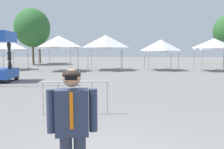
% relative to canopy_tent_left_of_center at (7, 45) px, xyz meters
% --- Properties ---
extents(canopy_tent_left_of_center, '(3.24, 3.24, 3.18)m').
position_rel_canopy_tent_left_of_center_xyz_m(canopy_tent_left_of_center, '(0.00, 0.00, 0.00)').
color(canopy_tent_left_of_center, '#9E9EA3').
rests_on(canopy_tent_left_of_center, ground).
extents(canopy_tent_behind_center, '(3.23, 3.23, 3.47)m').
position_rel_canopy_tent_left_of_center_xyz_m(canopy_tent_behind_center, '(5.86, -1.15, 0.24)').
color(canopy_tent_behind_center, '#9E9EA3').
rests_on(canopy_tent_behind_center, ground).
extents(canopy_tent_far_right, '(3.72, 3.72, 3.61)m').
position_rel_canopy_tent_left_of_center_xyz_m(canopy_tent_far_right, '(10.29, 0.40, 0.30)').
color(canopy_tent_far_right, '#9E9EA3').
rests_on(canopy_tent_far_right, ground).
extents(canopy_tent_right_of_center, '(3.24, 3.24, 3.14)m').
position_rel_canopy_tent_left_of_center_xyz_m(canopy_tent_right_of_center, '(15.95, 0.62, -0.10)').
color(canopy_tent_right_of_center, '#9E9EA3').
rests_on(canopy_tent_right_of_center, ground).
extents(canopy_tent_behind_left, '(3.21, 3.21, 3.20)m').
position_rel_canopy_tent_left_of_center_xyz_m(canopy_tent_behind_left, '(20.94, -0.21, 0.05)').
color(canopy_tent_behind_left, '#9E9EA3').
rests_on(canopy_tent_behind_left, ground).
extents(scissor_lift, '(1.72, 2.48, 3.23)m').
position_rel_canopy_tent_left_of_center_xyz_m(scissor_lift, '(4.52, -9.14, -1.54)').
color(scissor_lift, black).
rests_on(scissor_lift, ground).
extents(person_foreground, '(0.64, 0.31, 1.78)m').
position_rel_canopy_tent_left_of_center_xyz_m(person_foreground, '(12.00, -20.68, -1.54)').
color(person_foreground, '#33384C').
rests_on(person_foreground, ground).
extents(tree_behind_tents_left, '(3.31, 3.31, 7.16)m').
position_rel_canopy_tent_left_of_center_xyz_m(tree_behind_tents_left, '(-1.37, 12.26, 2.74)').
color(tree_behind_tents_left, brown).
rests_on(tree_behind_tents_left, ground).
extents(tree_behind_tents_center, '(4.94, 4.94, 7.95)m').
position_rel_canopy_tent_left_of_center_xyz_m(tree_behind_tents_center, '(-0.98, 8.80, 2.65)').
color(tree_behind_tents_center, brown).
rests_on(tree_behind_tents_center, ground).
extents(crowd_barrier_near_person, '(2.08, 0.36, 1.08)m').
position_rel_canopy_tent_left_of_center_xyz_m(crowd_barrier_near_person, '(11.06, -16.54, -1.82)').
color(crowd_barrier_near_person, '#B7BABF').
rests_on(crowd_barrier_near_person, ground).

